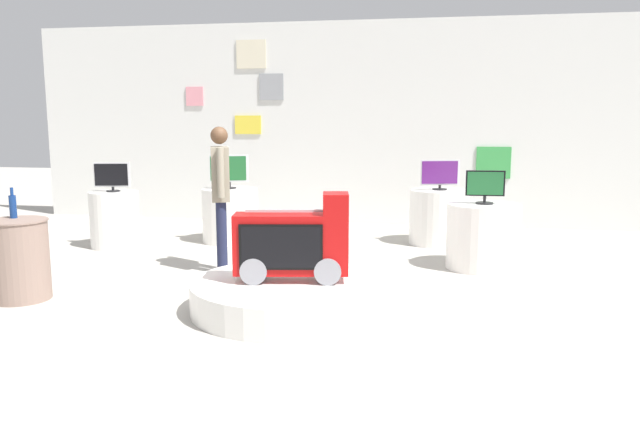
% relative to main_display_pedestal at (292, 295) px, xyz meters
% --- Properties ---
extents(ground_plane, '(30.00, 30.00, 0.00)m').
position_rel_main_display_pedestal_xyz_m(ground_plane, '(-0.22, 0.54, -0.14)').
color(ground_plane, '#B2ADA3').
extents(back_wall_display, '(11.13, 0.13, 3.39)m').
position_rel_main_display_pedestal_xyz_m(back_wall_display, '(-0.22, 5.17, 1.55)').
color(back_wall_display, silver).
rests_on(back_wall_display, ground).
extents(main_display_pedestal, '(1.89, 1.89, 0.29)m').
position_rel_main_display_pedestal_xyz_m(main_display_pedestal, '(0.00, 0.00, 0.00)').
color(main_display_pedestal, white).
rests_on(main_display_pedestal, ground).
extents(novelty_firetruck_tv, '(1.09, 0.52, 0.82)m').
position_rel_main_display_pedestal_xyz_m(novelty_firetruck_tv, '(0.02, -0.00, 0.48)').
color(novelty_firetruck_tv, gray).
rests_on(novelty_firetruck_tv, main_display_pedestal).
extents(display_pedestal_left_rear, '(0.67, 0.67, 0.78)m').
position_rel_main_display_pedestal_xyz_m(display_pedestal_left_rear, '(-3.12, 2.49, 0.25)').
color(display_pedestal_left_rear, white).
rests_on(display_pedestal_left_rear, ground).
extents(tv_on_left_rear, '(0.49, 0.18, 0.40)m').
position_rel_main_display_pedestal_xyz_m(tv_on_left_rear, '(-3.12, 2.49, 0.86)').
color(tv_on_left_rear, black).
rests_on(tv_on_left_rear, display_pedestal_left_rear).
extents(display_pedestal_center_rear, '(0.87, 0.87, 0.78)m').
position_rel_main_display_pedestal_xyz_m(display_pedestal_center_rear, '(1.87, 2.09, 0.25)').
color(display_pedestal_center_rear, white).
rests_on(display_pedestal_center_rear, ground).
extents(tv_on_center_rear, '(0.45, 0.20, 0.40)m').
position_rel_main_display_pedestal_xyz_m(tv_on_center_rear, '(1.87, 2.09, 0.86)').
color(tv_on_center_rear, black).
rests_on(tv_on_center_rear, display_pedestal_center_rear).
extents(display_pedestal_right_rear, '(0.81, 0.81, 0.78)m').
position_rel_main_display_pedestal_xyz_m(display_pedestal_right_rear, '(-1.65, 3.16, 0.25)').
color(display_pedestal_right_rear, white).
rests_on(display_pedestal_right_rear, ground).
extents(tv_on_right_rear, '(0.54, 0.22, 0.49)m').
position_rel_main_display_pedestal_xyz_m(tv_on_right_rear, '(-1.65, 3.15, 0.91)').
color(tv_on_right_rear, black).
rests_on(tv_on_right_rear, display_pedestal_right_rear).
extents(display_pedestal_far_right, '(0.84, 0.84, 0.78)m').
position_rel_main_display_pedestal_xyz_m(display_pedestal_far_right, '(1.35, 3.55, 0.25)').
color(display_pedestal_far_right, white).
rests_on(display_pedestal_far_right, ground).
extents(tv_on_far_right, '(0.55, 0.20, 0.43)m').
position_rel_main_display_pedestal_xyz_m(tv_on_far_right, '(1.35, 3.55, 0.87)').
color(tv_on_far_right, black).
rests_on(tv_on_far_right, display_pedestal_far_right).
extents(side_table_round, '(0.59, 0.59, 0.81)m').
position_rel_main_display_pedestal_xyz_m(side_table_round, '(-2.73, -0.14, 0.27)').
color(side_table_round, gray).
rests_on(side_table_round, ground).
extents(bottle_on_side_table, '(0.07, 0.07, 0.31)m').
position_rel_main_display_pedestal_xyz_m(bottle_on_side_table, '(-2.82, -0.05, 0.79)').
color(bottle_on_side_table, navy).
rests_on(bottle_on_side_table, side_table_round).
extents(shopper_browsing_near_truck, '(0.32, 0.53, 1.69)m').
position_rel_main_display_pedestal_xyz_m(shopper_browsing_near_truck, '(-1.15, 1.36, 0.85)').
color(shopper_browsing_near_truck, '#1E233F').
rests_on(shopper_browsing_near_truck, ground).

